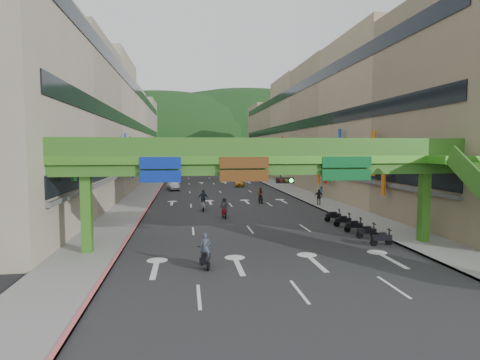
% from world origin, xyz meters
% --- Properties ---
extents(ground, '(320.00, 320.00, 0.00)m').
position_xyz_m(ground, '(0.00, 0.00, 0.00)').
color(ground, black).
rests_on(ground, ground).
extents(road_slab, '(18.00, 140.00, 0.02)m').
position_xyz_m(road_slab, '(0.00, 50.00, 0.01)').
color(road_slab, '#28282B').
rests_on(road_slab, ground).
extents(sidewalk_left, '(4.00, 140.00, 0.15)m').
position_xyz_m(sidewalk_left, '(-11.00, 50.00, 0.07)').
color(sidewalk_left, gray).
rests_on(sidewalk_left, ground).
extents(sidewalk_right, '(4.00, 140.00, 0.15)m').
position_xyz_m(sidewalk_right, '(11.00, 50.00, 0.07)').
color(sidewalk_right, gray).
rests_on(sidewalk_right, ground).
extents(curb_left, '(0.20, 140.00, 0.18)m').
position_xyz_m(curb_left, '(-9.10, 50.00, 0.09)').
color(curb_left, '#CC5959').
rests_on(curb_left, ground).
extents(curb_right, '(0.20, 140.00, 0.18)m').
position_xyz_m(curb_right, '(9.10, 50.00, 0.09)').
color(curb_right, gray).
rests_on(curb_right, ground).
extents(building_row_left, '(12.80, 95.00, 19.00)m').
position_xyz_m(building_row_left, '(-18.93, 50.00, 9.46)').
color(building_row_left, '#9E937F').
rests_on(building_row_left, ground).
extents(building_row_right, '(12.80, 95.00, 19.00)m').
position_xyz_m(building_row_right, '(18.93, 50.00, 9.46)').
color(building_row_right, gray).
rests_on(building_row_right, ground).
extents(overpass_near, '(28.00, 12.27, 7.10)m').
position_xyz_m(overpass_near, '(0.93, 5.38, 5.21)').
color(overpass_near, '#4C9E2D').
rests_on(overpass_near, ground).
extents(overpass_far, '(28.00, 2.20, 7.10)m').
position_xyz_m(overpass_far, '(0.00, 65.00, 5.40)').
color(overpass_far, '#4C9E2D').
rests_on(overpass_far, ground).
extents(hill_left, '(168.00, 140.00, 112.00)m').
position_xyz_m(hill_left, '(-15.00, 160.00, 0.00)').
color(hill_left, '#1C4419').
rests_on(hill_left, ground).
extents(hill_right, '(208.00, 176.00, 128.00)m').
position_xyz_m(hill_right, '(25.00, 180.00, 0.00)').
color(hill_right, '#1C4419').
rests_on(hill_right, ground).
extents(bunting_string, '(26.00, 0.36, 0.47)m').
position_xyz_m(bunting_string, '(0.00, 30.00, 5.96)').
color(bunting_string, black).
rests_on(bunting_string, ground).
extents(scooter_rider_near, '(0.74, 1.58, 1.91)m').
position_xyz_m(scooter_rider_near, '(-4.03, 2.19, 0.87)').
color(scooter_rider_near, black).
rests_on(scooter_rider_near, ground).
extents(scooter_rider_mid, '(0.80, 1.60, 1.89)m').
position_xyz_m(scooter_rider_mid, '(3.70, 27.13, 0.96)').
color(scooter_rider_mid, black).
rests_on(scooter_rider_mid, ground).
extents(scooter_rider_left, '(1.10, 1.60, 2.22)m').
position_xyz_m(scooter_rider_left, '(-3.29, 22.27, 1.13)').
color(scooter_rider_left, gray).
rests_on(scooter_rider_left, ground).
extents(scooter_rider_far, '(0.84, 1.60, 1.95)m').
position_xyz_m(scooter_rider_far, '(-1.53, 17.65, 0.97)').
color(scooter_rider_far, maroon).
rests_on(scooter_rider_far, ground).
extents(parked_scooter_row, '(1.60, 9.35, 1.08)m').
position_xyz_m(parked_scooter_row, '(7.80, 10.00, 0.52)').
color(parked_scooter_row, black).
rests_on(parked_scooter_row, ground).
extents(car_silver, '(2.22, 4.52, 1.43)m').
position_xyz_m(car_silver, '(-7.00, 43.66, 0.71)').
color(car_silver, '#B6B6BF').
rests_on(car_silver, ground).
extents(car_yellow, '(2.17, 4.07, 1.32)m').
position_xyz_m(car_yellow, '(3.99, 48.25, 0.66)').
color(car_yellow, yellow).
rests_on(car_yellow, ground).
extents(pedestrian_red, '(0.96, 0.84, 1.65)m').
position_xyz_m(pedestrian_red, '(12.20, 8.00, 0.83)').
color(pedestrian_red, '#A53C19').
rests_on(pedestrian_red, ground).
extents(pedestrian_dark, '(1.09, 0.83, 1.73)m').
position_xyz_m(pedestrian_dark, '(9.80, 24.21, 0.86)').
color(pedestrian_dark, black).
rests_on(pedestrian_dark, ground).
extents(pedestrian_blue, '(0.84, 0.75, 1.51)m').
position_xyz_m(pedestrian_blue, '(12.20, 30.34, 0.76)').
color(pedestrian_blue, '#354E61').
rests_on(pedestrian_blue, ground).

